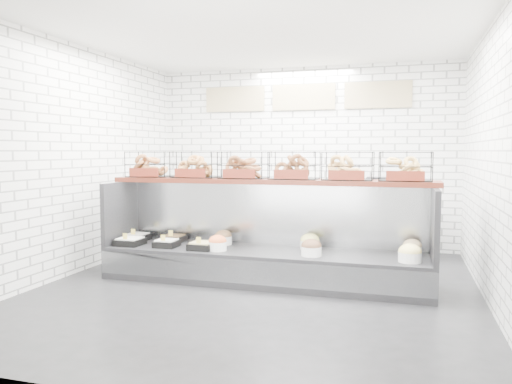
% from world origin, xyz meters
% --- Properties ---
extents(ground, '(5.50, 5.50, 0.00)m').
position_xyz_m(ground, '(0.00, 0.00, 0.00)').
color(ground, black).
rests_on(ground, ground).
extents(room_shell, '(5.02, 5.51, 3.01)m').
position_xyz_m(room_shell, '(0.00, 0.60, 2.06)').
color(room_shell, white).
rests_on(room_shell, ground).
extents(display_case, '(4.00, 0.90, 1.20)m').
position_xyz_m(display_case, '(-0.00, 0.34, 0.32)').
color(display_case, black).
rests_on(display_case, ground).
extents(bagel_shelf, '(4.10, 0.50, 0.40)m').
position_xyz_m(bagel_shelf, '(-0.00, 0.52, 1.39)').
color(bagel_shelf, '#40150D').
rests_on(bagel_shelf, display_case).
extents(prep_counter, '(4.00, 0.60, 1.20)m').
position_xyz_m(prep_counter, '(-0.01, 2.43, 0.47)').
color(prep_counter, '#93969B').
rests_on(prep_counter, ground).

